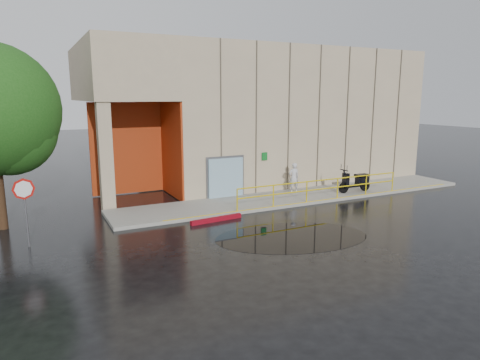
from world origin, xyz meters
The scene contains 9 objects.
ground centered at (0.00, 0.00, 0.00)m, with size 120.00×120.00×0.00m, color black.
sidewalk centered at (4.00, 4.50, 0.07)m, with size 20.00×3.00×0.15m, color gray.
building centered at (5.10, 10.98, 4.21)m, with size 20.00×10.17×8.00m.
guardrail centered at (4.25, 3.15, 0.68)m, with size 9.56×0.06×1.03m.
person centered at (3.89, 5.20, 0.95)m, with size 0.59×0.38×1.60m, color #BCBBC1.
scooter centered at (6.91, 3.79, 1.04)m, with size 2.01×0.73×1.54m.
stop_sign centered at (-9.00, 2.52, 1.82)m, with size 0.74×0.19×2.48m.
red_curb centered at (-1.81, 2.50, 0.09)m, with size 2.40×0.18×0.18m, color maroon.
puddle centered at (-0.07, -0.69, 0.00)m, with size 5.87×3.61×0.01m, color black.
Camera 1 is at (-8.74, -13.66, 5.24)m, focal length 32.00 mm.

